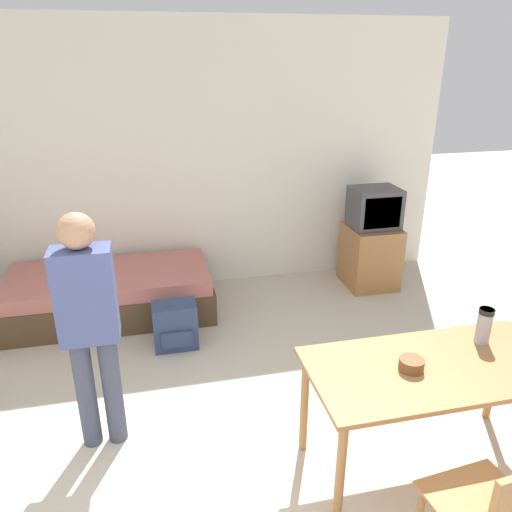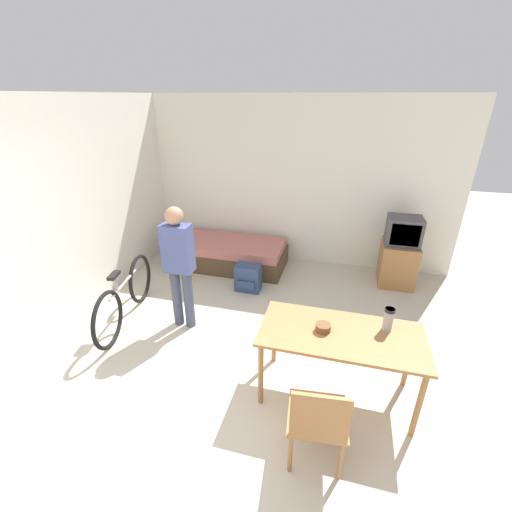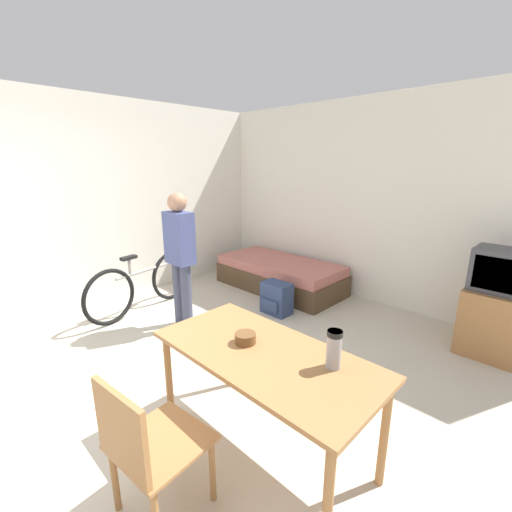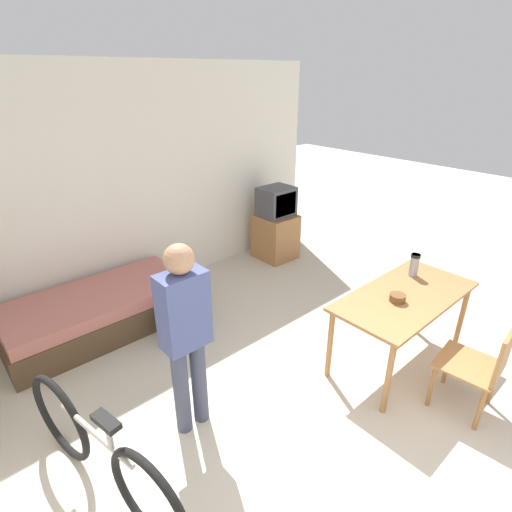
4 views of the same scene
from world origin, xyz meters
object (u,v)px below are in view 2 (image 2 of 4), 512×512
tv (399,254)px  thermos_flask (389,318)px  mate_bowl (323,328)px  backpack (248,278)px  daybed (228,253)px  bicycle (125,296)px  dining_table (341,340)px  person_standing (179,261)px  wooden_chair (318,420)px

tv → thermos_flask: (-0.39, -2.33, 0.36)m
mate_bowl → backpack: bearing=125.3°
daybed → tv: tv is taller
tv → bicycle: (-3.44, -1.93, -0.14)m
dining_table → mate_bowl: bearing=-177.2°
thermos_flask → mate_bowl: bearing=-163.9°
daybed → dining_table: dining_table is taller
backpack → dining_table: bearing=-51.0°
bicycle → backpack: 1.72m
daybed → person_standing: bearing=-89.3°
backpack → bicycle: bearing=-138.7°
dining_table → person_standing: (-1.91, 0.65, 0.25)m
wooden_chair → bicycle: size_ratio=0.52×
wooden_chair → mate_bowl: wooden_chair is taller
dining_table → mate_bowl: size_ratio=10.60×
tv → mate_bowl: (-0.95, -2.49, 0.27)m
wooden_chair → bicycle: wooden_chair is taller
wooden_chair → backpack: size_ratio=2.09×
wooden_chair → bicycle: bearing=152.6°
bicycle → mate_bowl: (2.49, -0.56, 0.41)m
thermos_flask → backpack: bearing=138.9°
dining_table → thermos_flask: 0.47m
bicycle → thermos_flask: 3.12m
wooden_chair → thermos_flask: size_ratio=3.73×
daybed → backpack: size_ratio=4.72×
daybed → wooden_chair: 3.66m
tv → thermos_flask: bearing=-99.5°
wooden_chair → backpack: wooden_chair is taller
person_standing → backpack: person_standing is taller
person_standing → thermos_flask: 2.36m
dining_table → person_standing: 2.03m
thermos_flask → daybed: bearing=135.9°
bicycle → person_standing: size_ratio=1.05×
dining_table → bicycle: bicycle is taller
thermos_flask → mate_bowl: 0.59m
tv → bicycle: 3.95m
dining_table → wooden_chair: (-0.12, -0.77, -0.16)m
person_standing → tv: bearing=34.2°
daybed → bicycle: (-0.73, -1.85, 0.13)m
daybed → mate_bowl: 3.04m
dining_table → tv: bearing=72.6°
daybed → thermos_flask: bearing=-44.1°
bicycle → mate_bowl: bearing=-12.7°
bicycle → person_standing: bearing=7.6°
daybed → thermos_flask: 3.30m
dining_table → wooden_chair: size_ratio=1.72×
tv → person_standing: person_standing is taller
mate_bowl → tv: bearing=69.2°
daybed → mate_bowl: size_ratio=13.93×
tv → wooden_chair: bearing=-105.4°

